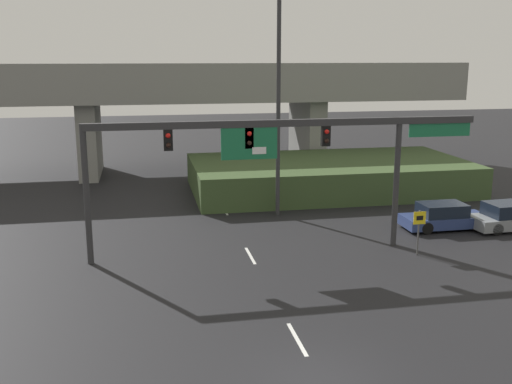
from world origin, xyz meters
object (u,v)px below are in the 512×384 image
at_px(parked_sedan_mid_right, 509,217).
at_px(highway_light_pole_near, 279,56).
at_px(signal_gantry, 277,144).
at_px(speed_limit_sign, 419,226).
at_px(parked_sedan_near_right, 444,217).

bearing_deg(parked_sedan_mid_right, highway_light_pole_near, 152.15).
distance_m(signal_gantry, parked_sedan_mid_right, 13.98).
height_order(signal_gantry, speed_limit_sign, signal_gantry).
bearing_deg(highway_light_pole_near, speed_limit_sign, -59.83).
relative_size(signal_gantry, parked_sedan_mid_right, 4.12).
bearing_deg(highway_light_pole_near, parked_sedan_mid_right, -24.39).
relative_size(speed_limit_sign, parked_sedan_mid_right, 0.49).
height_order(speed_limit_sign, parked_sedan_mid_right, speed_limit_sign).
bearing_deg(parked_sedan_mid_right, speed_limit_sign, -158.94).
bearing_deg(parked_sedan_mid_right, signal_gantry, -177.46).
bearing_deg(signal_gantry, speed_limit_sign, -14.73).
bearing_deg(parked_sedan_near_right, highway_light_pole_near, 151.17).
height_order(parked_sedan_near_right, parked_sedan_mid_right, parked_sedan_mid_right).
bearing_deg(parked_sedan_near_right, signal_gantry, -167.77).
relative_size(signal_gantry, highway_light_pole_near, 1.05).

